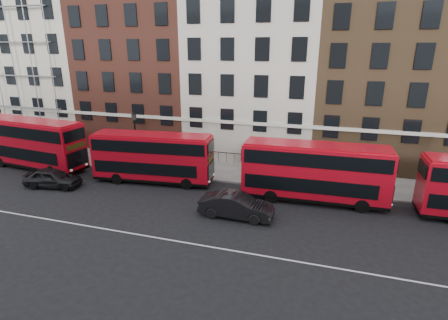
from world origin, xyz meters
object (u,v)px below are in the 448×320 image
(car_rear, at_px, (53,178))
(bus_c, at_px, (314,171))
(bus_b, at_px, (152,157))
(bus_a, at_px, (31,142))
(car_front, at_px, (236,206))

(car_rear, bearing_deg, bus_c, -89.39)
(bus_b, height_order, bus_c, bus_c)
(bus_a, distance_m, bus_c, 25.87)
(bus_b, relative_size, car_rear, 2.22)
(car_rear, relative_size, car_front, 0.92)
(bus_b, bearing_deg, car_front, -32.23)
(bus_a, bearing_deg, car_rear, -27.11)
(bus_a, relative_size, bus_b, 1.11)
(bus_a, xyz_separation_m, bus_c, (25.87, -0.01, -0.14))
(bus_b, distance_m, car_front, 9.52)
(bus_c, xyz_separation_m, car_rear, (-20.61, -3.46, -1.58))
(bus_c, bearing_deg, bus_a, 178.16)
(car_rear, distance_m, car_front, 15.85)
(car_front, bearing_deg, bus_c, -48.49)
(car_rear, height_order, car_front, car_front)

